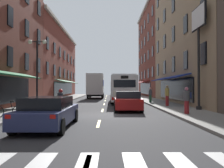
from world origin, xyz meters
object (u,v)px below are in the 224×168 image
Objects in this scene: sedan_near at (49,112)px; pedestrian_rear at (167,95)px; bicycle_near at (8,111)px; pedestrian_near at (187,100)px; transit_bus at (122,88)px; sedan_mid at (127,101)px; motorcycle_rider at (61,104)px; street_lamp_twin at (37,70)px; pedestrian_mid at (150,95)px; billboard_sign at (199,32)px; box_truck at (96,86)px.

sedan_near is 2.67× the size of pedestrian_rear.
pedestrian_near is (10.12, 1.84, 0.50)m from bicycle_near.
sedan_near is at bearing -103.26° from transit_bus.
sedan_mid is 5.36m from motorcycle_rider.
sedan_mid is 0.91× the size of street_lamp_twin.
sedan_near is at bearing -25.64° from pedestrian_rear.
street_lamp_twin reaches higher than sedan_mid.
pedestrian_rear is at bearing -39.17° from pedestrian_near.
sedan_mid is at bearing 37.84° from bicycle_near.
pedestrian_mid is 0.89× the size of pedestrian_rear.
transit_bus is at bearing 76.74° from sedan_near.
billboard_sign is 12.64m from transit_bus.
transit_bus is 13.88m from pedestrian_near.
pedestrian_mid is (7.43, 10.45, 0.25)m from motorcycle_rider.
street_lamp_twin is (-2.83, 7.62, 2.35)m from sedan_near.
transit_bus is 1.53× the size of box_truck.
box_truck is at bearing 82.58° from bicycle_near.
billboard_sign is at bearing -7.60° from sedan_mid.
sedan_mid is at bearing -79.89° from box_truck.
pedestrian_near is 0.90× the size of pedestrian_rear.
pedestrian_near reaches higher than pedestrian_mid.
bicycle_near is at bearing -97.42° from box_truck.
sedan_mid is at bearing -90.74° from transit_bus.
billboard_sign is 4.63× the size of pedestrian_near.
bicycle_near is 10.30m from pedestrian_near.
motorcycle_rider is 4.68m from street_lamp_twin.
bicycle_near is at bearing -159.14° from billboard_sign.
street_lamp_twin is (-9.88, -7.21, 2.08)m from pedestrian_mid.
sedan_mid is at bearing -1.33° from street_lamp_twin.
billboard_sign reaches higher than pedestrian_near.
transit_bus is 4.04m from pedestrian_mid.
transit_bus is 7.40× the size of pedestrian_mid.
transit_bus is 7.29× the size of pedestrian_near.
bicycle_near is 0.94× the size of pedestrian_rear.
box_truck reaches higher than bicycle_near.
pedestrian_mid reaches higher than sedan_mid.
pedestrian_mid is 12.40m from street_lamp_twin.
pedestrian_mid is 4.78m from pedestrian_rear.
motorcycle_rider is at bearing -92.27° from box_truck.
box_truck is 22.71m from motorcycle_rider.
street_lamp_twin reaches higher than bicycle_near.
transit_bus is 12.23m from street_lamp_twin.
motorcycle_rider is 1.22× the size of bicycle_near.
transit_bus is 2.47× the size of sedan_near.
transit_bus is at bearing -143.00° from pedestrian_rear.
motorcycle_rider reaches higher than bicycle_near.
street_lamp_twin reaches higher than box_truck.
transit_bus is 7.00× the size of bicycle_near.
sedan_near is (-9.18, -6.77, -5.14)m from billboard_sign.
pedestrian_rear is (8.06, 5.71, 0.37)m from motorcycle_rider.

